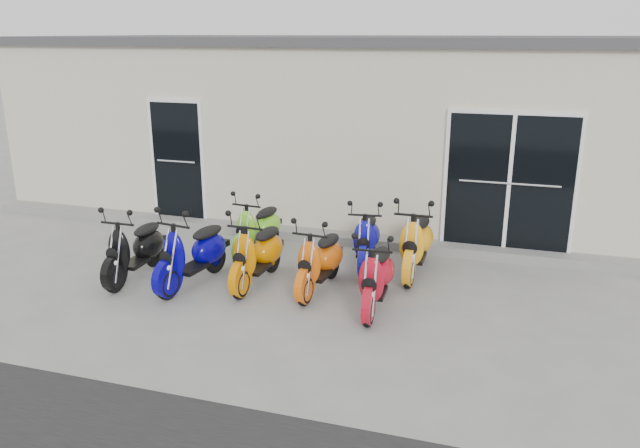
{
  "coord_description": "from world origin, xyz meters",
  "views": [
    {
      "loc": [
        2.59,
        -7.73,
        3.45
      ],
      "look_at": [
        0.0,
        0.6,
        0.75
      ],
      "focal_mm": 35.0,
      "sensor_mm": 36.0,
      "label": 1
    }
  ],
  "objects_px": {
    "scooter_back_green": "(258,221)",
    "scooter_back_blue": "(367,231)",
    "scooter_front_blue": "(192,244)",
    "scooter_front_orange_a": "(257,245)",
    "scooter_front_black": "(134,240)",
    "scooter_front_orange_b": "(320,252)",
    "scooter_front_red": "(376,268)",
    "scooter_back_yellow": "(417,234)"
  },
  "relations": [
    {
      "from": "scooter_front_blue",
      "to": "scooter_front_orange_a",
      "type": "height_order",
      "value": "scooter_front_blue"
    },
    {
      "from": "scooter_front_blue",
      "to": "scooter_front_orange_b",
      "type": "height_order",
      "value": "scooter_front_blue"
    },
    {
      "from": "scooter_front_orange_b",
      "to": "scooter_back_blue",
      "type": "xyz_separation_m",
      "value": [
        0.39,
        1.11,
        -0.0
      ]
    },
    {
      "from": "scooter_front_red",
      "to": "scooter_back_yellow",
      "type": "relative_size",
      "value": 0.91
    },
    {
      "from": "scooter_front_black",
      "to": "scooter_front_blue",
      "type": "distance_m",
      "value": 0.92
    },
    {
      "from": "scooter_front_orange_a",
      "to": "scooter_front_red",
      "type": "height_order",
      "value": "scooter_front_orange_a"
    },
    {
      "from": "scooter_front_blue",
      "to": "scooter_front_red",
      "type": "xyz_separation_m",
      "value": [
        2.63,
        -0.03,
        -0.04
      ]
    },
    {
      "from": "scooter_front_blue",
      "to": "scooter_front_orange_b",
      "type": "xyz_separation_m",
      "value": [
        1.77,
        0.32,
        -0.04
      ]
    },
    {
      "from": "scooter_front_black",
      "to": "scooter_front_red",
      "type": "bearing_deg",
      "value": -0.74
    },
    {
      "from": "scooter_front_orange_a",
      "to": "scooter_front_orange_b",
      "type": "relative_size",
      "value": 1.04
    },
    {
      "from": "scooter_front_orange_a",
      "to": "scooter_front_red",
      "type": "xyz_separation_m",
      "value": [
        1.77,
        -0.31,
        -0.02
      ]
    },
    {
      "from": "scooter_front_red",
      "to": "scooter_back_blue",
      "type": "xyz_separation_m",
      "value": [
        -0.47,
        1.46,
        -0.0
      ]
    },
    {
      "from": "scooter_front_black",
      "to": "scooter_back_green",
      "type": "xyz_separation_m",
      "value": [
        1.29,
        1.48,
        -0.02
      ]
    },
    {
      "from": "scooter_front_orange_b",
      "to": "scooter_front_red",
      "type": "height_order",
      "value": "same"
    },
    {
      "from": "scooter_front_blue",
      "to": "scooter_front_red",
      "type": "relative_size",
      "value": 1.08
    },
    {
      "from": "scooter_back_blue",
      "to": "scooter_back_yellow",
      "type": "xyz_separation_m",
      "value": [
        0.77,
        -0.08,
        0.06
      ]
    },
    {
      "from": "scooter_front_black",
      "to": "scooter_front_orange_a",
      "type": "height_order",
      "value": "scooter_front_orange_a"
    },
    {
      "from": "scooter_front_orange_a",
      "to": "scooter_back_blue",
      "type": "distance_m",
      "value": 1.74
    },
    {
      "from": "scooter_front_blue",
      "to": "scooter_back_green",
      "type": "relative_size",
      "value": 1.1
    },
    {
      "from": "scooter_front_orange_a",
      "to": "scooter_front_orange_b",
      "type": "height_order",
      "value": "scooter_front_orange_a"
    },
    {
      "from": "scooter_back_blue",
      "to": "scooter_back_yellow",
      "type": "bearing_deg",
      "value": -13.95
    },
    {
      "from": "scooter_front_black",
      "to": "scooter_front_blue",
      "type": "bearing_deg",
      "value": 1.21
    },
    {
      "from": "scooter_front_black",
      "to": "scooter_back_blue",
      "type": "distance_m",
      "value": 3.41
    },
    {
      "from": "scooter_front_black",
      "to": "scooter_front_blue",
      "type": "relative_size",
      "value": 0.95
    },
    {
      "from": "scooter_front_red",
      "to": "scooter_back_yellow",
      "type": "xyz_separation_m",
      "value": [
        0.29,
        1.38,
        0.06
      ]
    },
    {
      "from": "scooter_front_red",
      "to": "scooter_front_blue",
      "type": "bearing_deg",
      "value": 176.86
    },
    {
      "from": "scooter_front_orange_b",
      "to": "scooter_back_green",
      "type": "bearing_deg",
      "value": 145.48
    },
    {
      "from": "scooter_front_black",
      "to": "scooter_front_orange_a",
      "type": "distance_m",
      "value": 1.8
    },
    {
      "from": "scooter_front_orange_a",
      "to": "scooter_back_green",
      "type": "xyz_separation_m",
      "value": [
        -0.48,
        1.16,
        -0.03
      ]
    },
    {
      "from": "scooter_front_blue",
      "to": "scooter_front_orange_b",
      "type": "bearing_deg",
      "value": 19.29
    },
    {
      "from": "scooter_front_orange_a",
      "to": "scooter_back_blue",
      "type": "relative_size",
      "value": 1.04
    },
    {
      "from": "scooter_front_black",
      "to": "scooter_back_blue",
      "type": "xyz_separation_m",
      "value": [
        3.08,
        1.47,
        -0.02
      ]
    },
    {
      "from": "scooter_back_green",
      "to": "scooter_back_blue",
      "type": "height_order",
      "value": "scooter_back_blue"
    },
    {
      "from": "scooter_front_blue",
      "to": "scooter_front_black",
      "type": "bearing_deg",
      "value": -169.03
    },
    {
      "from": "scooter_back_green",
      "to": "scooter_back_blue",
      "type": "xyz_separation_m",
      "value": [
        1.78,
        -0.01,
        0.01
      ]
    },
    {
      "from": "scooter_back_green",
      "to": "scooter_front_orange_b",
      "type": "bearing_deg",
      "value": -33.44
    },
    {
      "from": "scooter_front_black",
      "to": "scooter_front_orange_b",
      "type": "xyz_separation_m",
      "value": [
        2.68,
        0.36,
        -0.01
      ]
    },
    {
      "from": "scooter_front_red",
      "to": "scooter_back_blue",
      "type": "bearing_deg",
      "value": 105.34
    },
    {
      "from": "scooter_front_black",
      "to": "scooter_back_yellow",
      "type": "bearing_deg",
      "value": 19.02
    },
    {
      "from": "scooter_front_black",
      "to": "scooter_back_blue",
      "type": "relative_size",
      "value": 1.03
    },
    {
      "from": "scooter_front_black",
      "to": "scooter_front_red",
      "type": "height_order",
      "value": "scooter_front_black"
    },
    {
      "from": "scooter_front_red",
      "to": "scooter_back_green",
      "type": "relative_size",
      "value": 1.02
    }
  ]
}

